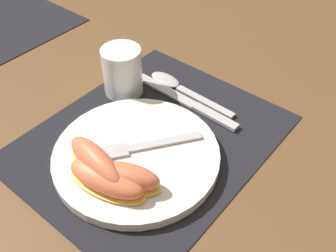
{
  "coord_description": "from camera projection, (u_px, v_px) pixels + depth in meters",
  "views": [
    {
      "loc": [
        -0.34,
        -0.32,
        0.47
      ],
      "look_at": [
        0.02,
        -0.02,
        0.02
      ],
      "focal_mm": 42.0,
      "sensor_mm": 36.0,
      "label": 1
    }
  ],
  "objects": [
    {
      "name": "citrus_wedge_1",
      "position": [
        107.0,
        179.0,
        0.55
      ],
      "size": [
        0.08,
        0.13,
        0.04
      ],
      "color": "#F7C656",
      "rests_on": "plate"
    },
    {
      "name": "citrus_wedge_0",
      "position": [
        98.0,
        165.0,
        0.57
      ],
      "size": [
        0.06,
        0.13,
        0.05
      ],
      "color": "#F7C656",
      "rests_on": "plate"
    },
    {
      "name": "juice_glass",
      "position": [
        123.0,
        74.0,
        0.72
      ],
      "size": [
        0.07,
        0.07,
        0.09
      ],
      "color": "silver",
      "rests_on": "placemat"
    },
    {
      "name": "knife",
      "position": [
        187.0,
        102.0,
        0.72
      ],
      "size": [
        0.02,
        0.23,
        0.01
      ],
      "color": "#BCBCC1",
      "rests_on": "placemat"
    },
    {
      "name": "spoon",
      "position": [
        175.0,
        85.0,
        0.76
      ],
      "size": [
        0.04,
        0.19,
        0.01
      ],
      "color": "#BCBCC1",
      "rests_on": "placemat"
    },
    {
      "name": "plate",
      "position": [
        136.0,
        155.0,
        0.62
      ],
      "size": [
        0.26,
        0.26,
        0.02
      ],
      "color": "white",
      "rests_on": "placemat"
    },
    {
      "name": "citrus_wedge_2",
      "position": [
        124.0,
        178.0,
        0.55
      ],
      "size": [
        0.09,
        0.12,
        0.04
      ],
      "color": "#F7C656",
      "rests_on": "plate"
    },
    {
      "name": "fork",
      "position": [
        133.0,
        148.0,
        0.62
      ],
      "size": [
        0.17,
        0.13,
        0.0
      ],
      "color": "#BCBCC1",
      "rests_on": "plate"
    },
    {
      "name": "placemat",
      "position": [
        151.0,
        138.0,
        0.66
      ],
      "size": [
        0.42,
        0.35,
        0.0
      ],
      "color": "black",
      "rests_on": "ground_plane"
    },
    {
      "name": "ground_plane",
      "position": [
        151.0,
        139.0,
        0.66
      ],
      "size": [
        3.0,
        3.0,
        0.0
      ],
      "primitive_type": "plane",
      "color": "brown"
    }
  ]
}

